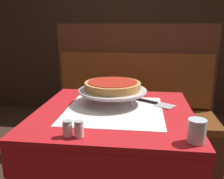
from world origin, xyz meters
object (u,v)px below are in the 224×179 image
object	(u,v)px
water_glass_near	(197,131)
pizza_server	(152,102)
dining_table_front	(114,128)
dining_table_rear	(116,74)
salt_shaker	(67,129)
napkin_holder	(119,86)
deep_dish_pizza	(113,86)
condiment_caddy	(109,60)
pizza_pan_stand	(113,91)
booth_bench	(133,125)
pepper_shaker	(79,129)

from	to	relation	value
water_glass_near	pizza_server	bearing A→B (deg)	107.61
dining_table_front	dining_table_rear	bearing A→B (deg)	95.76
dining_table_front	pizza_server	bearing A→B (deg)	35.61
dining_table_front	salt_shaker	size ratio (longest dim) A/B	12.30
dining_table_rear	napkin_holder	size ratio (longest dim) A/B	7.35
salt_shaker	napkin_holder	xyz separation A→B (m)	(0.15, 0.73, 0.01)
deep_dish_pizza	condiment_caddy	world-z (taller)	condiment_caddy
dining_table_front	water_glass_near	bearing A→B (deg)	-43.25
pizza_pan_stand	booth_bench	bearing A→B (deg)	80.82
deep_dish_pizza	napkin_holder	distance (m)	0.27
dining_table_front	pizza_server	xyz separation A→B (m)	(0.21, 0.15, 0.11)
dining_table_front	water_glass_near	xyz separation A→B (m)	(0.36, -0.34, 0.15)
booth_bench	pepper_shaker	xyz separation A→B (m)	(-0.19, -1.13, 0.44)
dining_table_front	napkin_holder	bearing A→B (deg)	90.85
pizza_pan_stand	salt_shaker	size ratio (longest dim) A/B	5.80
deep_dish_pizza	napkin_holder	xyz separation A→B (m)	(0.02, 0.26, -0.06)
booth_bench	salt_shaker	size ratio (longest dim) A/B	20.48
water_glass_near	pepper_shaker	world-z (taller)	water_glass_near
dining_table_rear	booth_bench	distance (m)	0.96
pizza_server	water_glass_near	world-z (taller)	water_glass_near
napkin_holder	salt_shaker	bearing A→B (deg)	-101.50
booth_bench	dining_table_front	bearing A→B (deg)	-96.20
pizza_pan_stand	salt_shaker	distance (m)	0.49
dining_table_front	water_glass_near	world-z (taller)	water_glass_near
water_glass_near	salt_shaker	size ratio (longest dim) A/B	1.38
booth_bench	pizza_pan_stand	xyz separation A→B (m)	(-0.11, -0.66, 0.48)
dining_table_front	water_glass_near	size ratio (longest dim) A/B	8.93
pizza_pan_stand	napkin_holder	distance (m)	0.26
pizza_pan_stand	condiment_caddy	bearing A→B (deg)	98.27
booth_bench	pepper_shaker	world-z (taller)	booth_bench
pepper_shaker	condiment_caddy	distance (m)	2.02
salt_shaker	condiment_caddy	bearing A→B (deg)	92.64
pizza_server	napkin_holder	world-z (taller)	napkin_holder
deep_dish_pizza	pepper_shaker	bearing A→B (deg)	-100.01
dining_table_rear	deep_dish_pizza	xyz separation A→B (m)	(0.15, -1.54, 0.24)
booth_bench	pizza_pan_stand	distance (m)	0.82
deep_dish_pizza	salt_shaker	world-z (taller)	deep_dish_pizza
booth_bench	deep_dish_pizza	bearing A→B (deg)	-99.18
pizza_pan_stand	condiment_caddy	size ratio (longest dim) A/B	2.32
deep_dish_pizza	salt_shaker	distance (m)	0.49
dining_table_rear	condiment_caddy	size ratio (longest dim) A/B	4.28
pizza_server	condiment_caddy	bearing A→B (deg)	106.73
napkin_holder	water_glass_near	bearing A→B (deg)	-62.78
booth_bench	pizza_server	distance (m)	0.76
dining_table_front	deep_dish_pizza	size ratio (longest dim) A/B	2.59
pepper_shaker	condiment_caddy	world-z (taller)	condiment_caddy
deep_dish_pizza	napkin_holder	size ratio (longest dim) A/B	3.25
dining_table_front	deep_dish_pizza	xyz separation A→B (m)	(-0.02, 0.12, 0.21)
booth_bench	pepper_shaker	distance (m)	1.23
booth_bench	water_glass_near	size ratio (longest dim) A/B	14.86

